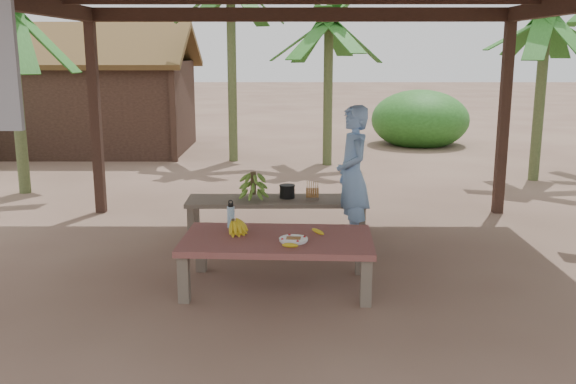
{
  "coord_description": "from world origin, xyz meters",
  "views": [
    {
      "loc": [
        -0.12,
        -6.49,
        2.24
      ],
      "look_at": [
        -0.15,
        0.01,
        0.8
      ],
      "focal_mm": 40.0,
      "sensor_mm": 36.0,
      "label": 1
    }
  ],
  "objects_px": {
    "bench": "(277,203)",
    "plate": "(293,240)",
    "water_flask": "(231,216)",
    "woman": "(353,175)",
    "cooking_pot": "(287,192)",
    "work_table": "(277,244)",
    "ripe_banana_bunch": "(233,226)"
  },
  "relations": [
    {
      "from": "work_table",
      "to": "woman",
      "type": "xyz_separation_m",
      "value": [
        0.85,
        1.48,
        0.38
      ]
    },
    {
      "from": "bench",
      "to": "water_flask",
      "type": "distance_m",
      "value": 1.55
    },
    {
      "from": "water_flask",
      "to": "woman",
      "type": "xyz_separation_m",
      "value": [
        1.32,
        1.12,
        0.2
      ]
    },
    {
      "from": "ripe_banana_bunch",
      "to": "cooking_pot",
      "type": "bearing_deg",
      "value": 73.76
    },
    {
      "from": "cooking_pot",
      "to": "woman",
      "type": "xyz_separation_m",
      "value": [
        0.77,
        -0.41,
        0.29
      ]
    },
    {
      "from": "bench",
      "to": "water_flask",
      "type": "height_order",
      "value": "water_flask"
    },
    {
      "from": "water_flask",
      "to": "woman",
      "type": "distance_m",
      "value": 1.74
    },
    {
      "from": "bench",
      "to": "ripe_banana_bunch",
      "type": "distance_m",
      "value": 1.75
    },
    {
      "from": "bench",
      "to": "work_table",
      "type": "bearing_deg",
      "value": -89.25
    },
    {
      "from": "work_table",
      "to": "water_flask",
      "type": "height_order",
      "value": "water_flask"
    },
    {
      "from": "ripe_banana_bunch",
      "to": "plate",
      "type": "height_order",
      "value": "ripe_banana_bunch"
    },
    {
      "from": "plate",
      "to": "cooking_pot",
      "type": "distance_m",
      "value": 2.02
    },
    {
      "from": "bench",
      "to": "plate",
      "type": "relative_size",
      "value": 8.2
    },
    {
      "from": "bench",
      "to": "ripe_banana_bunch",
      "type": "height_order",
      "value": "ripe_banana_bunch"
    },
    {
      "from": "work_table",
      "to": "plate",
      "type": "height_order",
      "value": "plate"
    },
    {
      "from": "cooking_pot",
      "to": "water_flask",
      "type": "bearing_deg",
      "value": -109.98
    },
    {
      "from": "work_table",
      "to": "woman",
      "type": "distance_m",
      "value": 1.74
    },
    {
      "from": "water_flask",
      "to": "ripe_banana_bunch",
      "type": "bearing_deg",
      "value": -79.25
    },
    {
      "from": "bench",
      "to": "woman",
      "type": "height_order",
      "value": "woman"
    },
    {
      "from": "water_flask",
      "to": "bench",
      "type": "bearing_deg",
      "value": 73.86
    },
    {
      "from": "work_table",
      "to": "plate",
      "type": "bearing_deg",
      "value": -39.13
    },
    {
      "from": "plate",
      "to": "water_flask",
      "type": "bearing_deg",
      "value": 141.9
    },
    {
      "from": "ripe_banana_bunch",
      "to": "water_flask",
      "type": "xyz_separation_m",
      "value": [
        -0.04,
        0.23,
        0.04
      ]
    },
    {
      "from": "bench",
      "to": "cooking_pot",
      "type": "xyz_separation_m",
      "value": [
        0.13,
        0.06,
        0.13
      ]
    },
    {
      "from": "plate",
      "to": "woman",
      "type": "xyz_separation_m",
      "value": [
        0.7,
        1.61,
        0.3
      ]
    },
    {
      "from": "water_flask",
      "to": "woman",
      "type": "bearing_deg",
      "value": 40.33
    },
    {
      "from": "woman",
      "to": "cooking_pot",
      "type": "bearing_deg",
      "value": -128.63
    },
    {
      "from": "water_flask",
      "to": "woman",
      "type": "height_order",
      "value": "woman"
    },
    {
      "from": "cooking_pot",
      "to": "woman",
      "type": "bearing_deg",
      "value": -28.06
    },
    {
      "from": "plate",
      "to": "water_flask",
      "type": "height_order",
      "value": "water_flask"
    },
    {
      "from": "work_table",
      "to": "water_flask",
      "type": "xyz_separation_m",
      "value": [
        -0.47,
        0.35,
        0.18
      ]
    },
    {
      "from": "plate",
      "to": "woman",
      "type": "relative_size",
      "value": 0.17
    }
  ]
}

